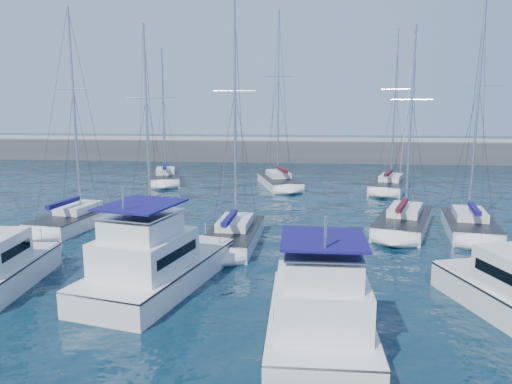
# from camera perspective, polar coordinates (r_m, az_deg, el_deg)

# --- Properties ---
(ground) EXTENTS (220.00, 220.00, 0.00)m
(ground) POSITION_cam_1_polar(r_m,az_deg,el_deg) (24.24, -0.81, -10.93)
(ground) COLOR black
(ground) RESTS_ON ground
(breakwater) EXTENTS (160.00, 6.00, 4.45)m
(breakwater) POSITION_cam_1_polar(r_m,az_deg,el_deg) (74.88, 3.74, 4.41)
(breakwater) COLOR #424244
(breakwater) RESTS_ON ground
(motor_yacht_port_outer) EXTENTS (2.90, 7.02, 3.20)m
(motor_yacht_port_outer) POSITION_cam_1_polar(r_m,az_deg,el_deg) (26.70, -26.92, -7.91)
(motor_yacht_port_outer) COLOR silver
(motor_yacht_port_outer) RESTS_ON ground
(motor_yacht_port_inner) EXTENTS (6.08, 10.29, 4.69)m
(motor_yacht_port_inner) POSITION_cam_1_polar(r_m,az_deg,el_deg) (24.34, -11.55, -8.22)
(motor_yacht_port_inner) COLOR silver
(motor_yacht_port_inner) RESTS_ON ground
(motor_yacht_stbd_inner) EXTENTS (3.84, 8.21, 4.69)m
(motor_yacht_stbd_inner) POSITION_cam_1_polar(r_m,az_deg,el_deg) (18.72, 7.37, -13.90)
(motor_yacht_stbd_inner) COLOR silver
(motor_yacht_stbd_inner) RESTS_ON ground
(motor_yacht_stbd_outer) EXTENTS (4.49, 7.16, 3.20)m
(motor_yacht_stbd_outer) POSITION_cam_1_polar(r_m,az_deg,el_deg) (23.69, 26.72, -10.16)
(motor_yacht_stbd_outer) COLOR silver
(motor_yacht_stbd_outer) RESTS_ON ground
(sailboat_mid_a) EXTENTS (4.14, 7.88, 15.43)m
(sailboat_mid_a) POSITION_cam_1_polar(r_m,az_deg,el_deg) (37.78, -19.94, -2.90)
(sailboat_mid_a) COLOR silver
(sailboat_mid_a) RESTS_ON ground
(sailboat_mid_b) EXTENTS (4.42, 8.67, 14.40)m
(sailboat_mid_b) POSITION_cam_1_polar(r_m,az_deg,el_deg) (36.48, -12.12, -2.99)
(sailboat_mid_b) COLOR silver
(sailboat_mid_b) RESTS_ON ground
(sailboat_mid_c) EXTENTS (3.24, 7.95, 15.05)m
(sailboat_mid_c) POSITION_cam_1_polar(r_m,az_deg,el_deg) (31.30, -2.55, -4.96)
(sailboat_mid_c) COLOR silver
(sailboat_mid_c) RESTS_ON ground
(sailboat_mid_d) EXTENTS (5.62, 9.13, 14.20)m
(sailboat_mid_d) POSITION_cam_1_polar(r_m,az_deg,el_deg) (36.32, 16.53, -3.27)
(sailboat_mid_d) COLOR silver
(sailboat_mid_d) RESTS_ON ground
(sailboat_mid_e) EXTENTS (4.19, 7.79, 15.71)m
(sailboat_mid_e) POSITION_cam_1_polar(r_m,az_deg,el_deg) (36.61, 23.25, -3.53)
(sailboat_mid_e) COLOR silver
(sailboat_mid_e) RESTS_ON ground
(sailboat_back_a) EXTENTS (4.83, 8.04, 14.71)m
(sailboat_back_a) POSITION_cam_1_polar(r_m,az_deg,el_deg) (55.31, -10.30, 1.60)
(sailboat_back_a) COLOR silver
(sailboat_back_a) RESTS_ON ground
(sailboat_back_b) EXTENTS (5.30, 8.82, 18.19)m
(sailboat_back_b) POSITION_cam_1_polar(r_m,az_deg,el_deg) (52.08, 2.67, 1.25)
(sailboat_back_b) COLOR silver
(sailboat_back_b) RESTS_ON ground
(sailboat_back_c) EXTENTS (5.19, 8.15, 15.93)m
(sailboat_back_c) POSITION_cam_1_polar(r_m,az_deg,el_deg) (51.36, 15.04, 0.76)
(sailboat_back_c) COLOR silver
(sailboat_back_c) RESTS_ON ground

